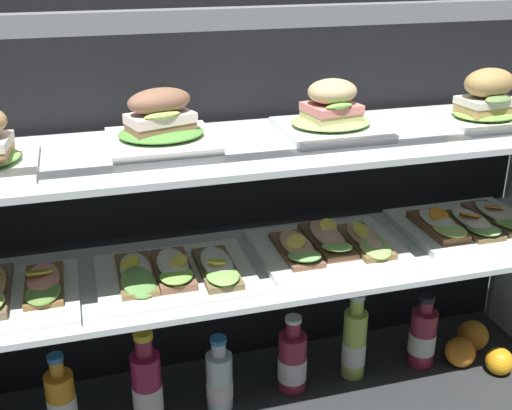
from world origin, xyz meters
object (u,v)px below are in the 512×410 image
Objects in this scene: juice_bottle_front_second at (219,380)px; juice_bottle_back_center at (354,343)px; plated_roll_sandwich_mid_left at (161,126)px; juice_bottle_front_left_end at (147,386)px; plated_roll_sandwich_left_of_center at (331,115)px; plated_roll_sandwich_center at (488,102)px; orange_fruit_near_left_post at (460,352)px; open_sandwich_tray_far_left at (468,224)px; orange_fruit_beside_bottles at (500,361)px; open_sandwich_tray_mid_right at (177,273)px; open_sandwich_tray_near_left_corner at (330,246)px; juice_bottle_near_post at (62,404)px; juice_bottle_tucked_behind at (422,337)px; orange_fruit_rolled_forward at (473,335)px; juice_bottle_back_right at (292,361)px.

juice_bottle_back_center reaches higher than juice_bottle_front_second.
plated_roll_sandwich_mid_left is 0.85× the size of juice_bottle_front_left_end.
plated_roll_sandwich_center is at bearing -4.17° from plated_roll_sandwich_left_of_center.
plated_roll_sandwich_left_of_center is 2.69× the size of orange_fruit_near_left_post.
open_sandwich_tray_far_left is at bearing 0.76° from juice_bottle_front_second.
orange_fruit_beside_bottles is (0.10, -0.06, -0.65)m from plated_roll_sandwich_center.
orange_fruit_near_left_post is at bearing -4.16° from plated_roll_sandwich_mid_left.
plated_roll_sandwich_left_of_center reaches higher than juice_bottle_front_second.
open_sandwich_tray_mid_right reaches higher than juice_bottle_back_center.
open_sandwich_tray_mid_right reaches higher than juice_bottle_front_second.
open_sandwich_tray_near_left_corner reaches higher than juice_bottle_front_left_end.
juice_bottle_near_post is 0.69m from juice_bottle_back_center.
orange_fruit_near_left_post is at bearing 143.42° from orange_fruit_beside_bottles.
juice_bottle_near_post is 3.07× the size of orange_fruit_beside_bottles.
plated_roll_sandwich_center reaches higher than orange_fruit_near_left_post.
juice_bottle_tucked_behind is 2.89× the size of orange_fruit_beside_bottles.
juice_bottle_front_second is at bearing 174.08° from orange_fruit_beside_bottles.
orange_fruit_rolled_forward is (0.79, 0.00, -0.64)m from plated_roll_sandwich_mid_left.
open_sandwich_tray_mid_right is 0.70m from juice_bottle_tucked_behind.
open_sandwich_tray_near_left_corner is 0.51m from juice_bottle_front_left_end.
juice_bottle_back_right is 0.52m from orange_fruit_rolled_forward.
plated_roll_sandwich_left_of_center is at bearing 89.27° from open_sandwich_tray_near_left_corner.
juice_bottle_near_post is (-0.60, 0.02, -0.30)m from open_sandwich_tray_near_left_corner.
juice_bottle_back_right is at bearing 169.96° from orange_fruit_beside_bottles.
juice_bottle_front_left_end is 0.35m from juice_bottle_back_right.
orange_fruit_rolled_forward is at bearing 1.97° from juice_bottle_back_center.
juice_bottle_front_left_end is at bearing -177.17° from juice_bottle_back_center.
plated_roll_sandwich_mid_left reaches higher than orange_fruit_rolled_forward.
orange_fruit_rolled_forward is at bearing 6.13° from juice_bottle_tucked_behind.
orange_fruit_near_left_post is at bearing -1.47° from juice_bottle_front_second.
juice_bottle_back_right is at bearing 11.60° from open_sandwich_tray_mid_right.
plated_roll_sandwich_mid_left is 0.61m from juice_bottle_front_second.
juice_bottle_back_center is at bearing 5.19° from plated_roll_sandwich_left_of_center.
juice_bottle_tucked_behind is 0.11m from orange_fruit_near_left_post.
open_sandwich_tray_near_left_corner is at bearing -3.34° from juice_bottle_front_second.
juice_bottle_front_left_end is 0.79m from orange_fruit_near_left_post.
juice_bottle_back_center is (-0.27, 0.02, -0.30)m from open_sandwich_tray_far_left.
plated_roll_sandwich_left_of_center is at bearing 175.09° from orange_fruit_near_left_post.
juice_bottle_front_second is 0.82× the size of juice_bottle_back_center.
plated_roll_sandwich_left_of_center reaches higher than orange_fruit_near_left_post.
plated_roll_sandwich_center is (0.35, -0.03, 0.01)m from plated_roll_sandwich_left_of_center.
juice_bottle_near_post is 1.11× the size of juice_bottle_front_second.
open_sandwich_tray_near_left_corner is 0.51m from orange_fruit_near_left_post.
open_sandwich_tray_mid_right reaches higher than juice_bottle_tucked_behind.
juice_bottle_tucked_behind is at bearing 0.59° from plated_roll_sandwich_left_of_center.
juice_bottle_tucked_behind is 0.17m from orange_fruit_rolled_forward.
open_sandwich_tray_far_left is at bearing 0.67° from juice_bottle_front_left_end.
orange_fruit_rolled_forward is at bearing 92.46° from orange_fruit_beside_bottles.
juice_bottle_back_center is 2.90× the size of orange_fruit_rolled_forward.
orange_fruit_beside_bottles is 0.10m from orange_fruit_near_left_post.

